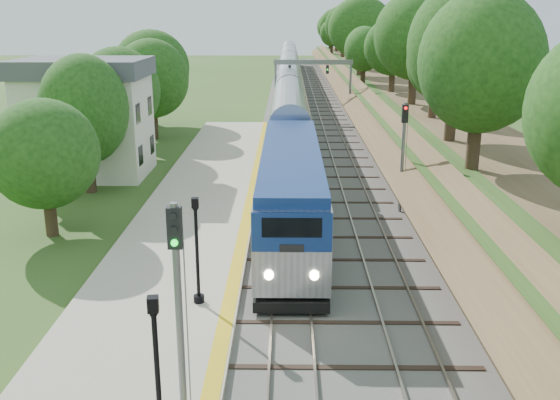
{
  "coord_description": "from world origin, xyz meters",
  "views": [
    {
      "loc": [
        -0.15,
        -12.4,
        10.89
      ],
      "look_at": [
        -0.5,
        14.58,
        2.8
      ],
      "focal_mm": 40.0,
      "sensor_mm": 36.0,
      "label": 1
    }
  ],
  "objects_px": {
    "train": "(289,86)",
    "lamppost_far": "(197,257)",
    "signal_farside": "(403,146)",
    "signal_gantry": "(313,73)",
    "lamppost_mid": "(158,384)",
    "signal_platform": "(178,293)",
    "station_building": "(86,117)"
  },
  "relations": [
    {
      "from": "signal_gantry",
      "to": "train",
      "type": "xyz_separation_m",
      "value": [
        -2.47,
        11.27,
        -2.6
      ]
    },
    {
      "from": "station_building",
      "to": "signal_farside",
      "type": "xyz_separation_m",
      "value": [
        20.2,
        -8.61,
        -0.21
      ]
    },
    {
      "from": "signal_gantry",
      "to": "lamppost_far",
      "type": "xyz_separation_m",
      "value": [
        -5.98,
        -45.88,
        -2.6
      ]
    },
    {
      "from": "signal_farside",
      "to": "lamppost_mid",
      "type": "bearing_deg",
      "value": -114.74
    },
    {
      "from": "station_building",
      "to": "lamppost_mid",
      "type": "relative_size",
      "value": 2.05
    },
    {
      "from": "signal_platform",
      "to": "signal_farside",
      "type": "height_order",
      "value": "signal_platform"
    },
    {
      "from": "station_building",
      "to": "train",
      "type": "distance_m",
      "value": 38.92
    },
    {
      "from": "station_building",
      "to": "train",
      "type": "xyz_separation_m",
      "value": [
        14.0,
        36.26,
        -1.87
      ]
    },
    {
      "from": "station_building",
      "to": "lamppost_mid",
      "type": "distance_m",
      "value": 31.16
    },
    {
      "from": "station_building",
      "to": "signal_gantry",
      "type": "relative_size",
      "value": 1.02
    },
    {
      "from": "signal_gantry",
      "to": "lamppost_far",
      "type": "relative_size",
      "value": 2.03
    },
    {
      "from": "train",
      "to": "lamppost_mid",
      "type": "bearing_deg",
      "value": -92.88
    },
    {
      "from": "lamppost_mid",
      "to": "signal_farside",
      "type": "relative_size",
      "value": 0.68
    },
    {
      "from": "lamppost_far",
      "to": "station_building",
      "type": "bearing_deg",
      "value": 116.67
    },
    {
      "from": "train",
      "to": "signal_farside",
      "type": "height_order",
      "value": "signal_farside"
    },
    {
      "from": "train",
      "to": "signal_platform",
      "type": "xyz_separation_m",
      "value": [
        -2.9,
        -64.37,
        1.94
      ]
    },
    {
      "from": "signal_gantry",
      "to": "signal_platform",
      "type": "height_order",
      "value": "signal_platform"
    },
    {
      "from": "train",
      "to": "lamppost_mid",
      "type": "xyz_separation_m",
      "value": [
        -3.29,
        -65.47,
        0.03
      ]
    },
    {
      "from": "signal_gantry",
      "to": "lamppost_far",
      "type": "bearing_deg",
      "value": -97.42
    },
    {
      "from": "signal_gantry",
      "to": "train",
      "type": "bearing_deg",
      "value": 102.36
    },
    {
      "from": "signal_gantry",
      "to": "station_building",
      "type": "bearing_deg",
      "value": -123.38
    },
    {
      "from": "lamppost_mid",
      "to": "signal_platform",
      "type": "distance_m",
      "value": 2.23
    },
    {
      "from": "lamppost_far",
      "to": "signal_farside",
      "type": "height_order",
      "value": "signal_farside"
    },
    {
      "from": "signal_farside",
      "to": "signal_gantry",
      "type": "bearing_deg",
      "value": 96.33
    },
    {
      "from": "lamppost_mid",
      "to": "signal_platform",
      "type": "bearing_deg",
      "value": 70.47
    },
    {
      "from": "train",
      "to": "lamppost_far",
      "type": "distance_m",
      "value": 57.26
    },
    {
      "from": "train",
      "to": "lamppost_far",
      "type": "bearing_deg",
      "value": -93.51
    },
    {
      "from": "signal_gantry",
      "to": "signal_platform",
      "type": "xyz_separation_m",
      "value": [
        -5.37,
        -53.1,
        -0.66
      ]
    },
    {
      "from": "train",
      "to": "lamppost_mid",
      "type": "distance_m",
      "value": 65.56
    },
    {
      "from": "lamppost_far",
      "to": "signal_farside",
      "type": "xyz_separation_m",
      "value": [
        9.71,
        12.27,
        1.66
      ]
    },
    {
      "from": "lamppost_mid",
      "to": "lamppost_far",
      "type": "xyz_separation_m",
      "value": [
        -0.22,
        8.32,
        -0.03
      ]
    },
    {
      "from": "lamppost_mid",
      "to": "lamppost_far",
      "type": "height_order",
      "value": "lamppost_mid"
    }
  ]
}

